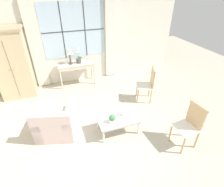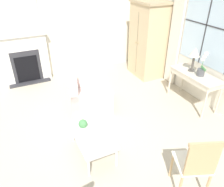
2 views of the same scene
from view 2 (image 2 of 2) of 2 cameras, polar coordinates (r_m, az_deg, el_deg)
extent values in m
plane|color=#B2A893|center=(4.19, -7.73, -11.87)|extent=(14.00, 14.00, 0.00)
cube|color=silver|center=(5.09, 25.93, 11.46)|extent=(7.20, 0.06, 2.80)
cube|color=silver|center=(4.98, 26.52, 14.90)|extent=(1.96, 0.01, 1.69)
cube|color=#2D2D33|center=(5.20, 23.50, 16.10)|extent=(0.02, 0.02, 1.69)
cube|color=#2D2D33|center=(4.98, 26.47, 14.89)|extent=(1.96, 0.02, 0.02)
cube|color=silver|center=(5.83, 16.35, 15.18)|extent=(0.37, 0.06, 2.72)
cube|color=silver|center=(6.35, -12.58, 17.07)|extent=(0.06, 7.20, 2.80)
cube|color=#2D2D33|center=(6.47, -20.59, 2.95)|extent=(0.34, 1.07, 0.04)
cube|color=silver|center=(6.30, -21.70, 8.20)|extent=(0.18, 1.19, 1.27)
cube|color=silver|center=(6.08, -22.87, 13.80)|extent=(0.24, 1.27, 0.04)
cube|color=black|center=(6.29, -21.21, 6.01)|extent=(0.02, 0.57, 0.70)
cube|color=#2D2D33|center=(6.27, -21.32, 6.52)|extent=(0.01, 0.73, 0.86)
cube|color=silver|center=(6.08, -23.87, 18.12)|extent=(0.04, 1.06, 0.92)
cube|color=silver|center=(6.06, -23.85, 18.09)|extent=(0.01, 0.98, 0.84)
cube|color=tan|center=(6.27, 9.25, 13.32)|extent=(0.93, 0.66, 1.98)
cube|color=tan|center=(6.05, 10.11, 22.57)|extent=(1.01, 0.72, 0.06)
cube|color=#74644C|center=(6.10, 6.56, 12.65)|extent=(0.01, 0.01, 1.66)
sphere|color=#997F4C|center=(6.13, 6.27, 13.13)|extent=(0.03, 0.03, 0.03)
sphere|color=#997F4C|center=(6.05, 6.77, 12.87)|extent=(0.03, 0.03, 0.03)
cube|color=beige|center=(5.12, 21.08, 4.71)|extent=(1.19, 0.49, 0.03)
cube|color=beige|center=(5.15, 20.95, 4.06)|extent=(1.14, 0.47, 0.10)
cylinder|color=beige|center=(5.51, 14.89, 3.14)|extent=(0.04, 0.04, 0.73)
cylinder|color=beige|center=(4.84, 23.04, -2.46)|extent=(0.04, 0.04, 0.73)
cylinder|color=beige|center=(5.76, 18.04, 3.90)|extent=(0.04, 0.04, 0.73)
cylinder|color=beige|center=(5.13, 26.15, -1.32)|extent=(0.04, 0.04, 0.73)
cylinder|color=#4C4742|center=(5.22, 20.04, 5.71)|extent=(0.15, 0.15, 0.02)
cylinder|color=#4C4742|center=(5.16, 20.38, 7.44)|extent=(0.05, 0.05, 0.32)
cone|color=beige|center=(5.07, 20.91, 10.11)|extent=(0.22, 0.22, 0.20)
cylinder|color=#4C4C51|center=(5.03, 22.15, 5.13)|extent=(0.16, 0.16, 0.15)
cylinder|color=#47844C|center=(4.93, 22.75, 7.90)|extent=(0.01, 0.01, 0.38)
cube|color=#47844C|center=(4.96, 22.79, 6.09)|extent=(0.15, 0.02, 0.09)
sphere|color=white|center=(4.95, 22.64, 8.24)|extent=(0.09, 0.09, 0.09)
sphere|color=white|center=(4.91, 23.03, 8.86)|extent=(0.09, 0.09, 0.09)
sphere|color=white|center=(4.87, 23.43, 9.49)|extent=(0.09, 0.09, 0.09)
cube|color=beige|center=(4.93, -5.44, -1.52)|extent=(1.04, 1.06, 0.40)
cube|color=beige|center=(4.73, -9.97, 2.15)|extent=(0.85, 0.38, 0.39)
cube|color=beige|center=(5.17, -5.83, 1.00)|extent=(0.42, 0.89, 0.54)
cube|color=beige|center=(4.62, -5.08, -2.86)|extent=(0.42, 0.89, 0.54)
cube|color=white|center=(3.31, 20.15, -16.60)|extent=(0.57, 0.57, 0.03)
cube|color=tan|center=(3.01, 22.47, -15.88)|extent=(0.18, 0.39, 0.49)
cube|color=tan|center=(2.83, 23.54, -12.12)|extent=(0.20, 0.41, 0.05)
cylinder|color=tan|center=(3.54, 15.30, -17.58)|extent=(0.04, 0.04, 0.47)
cylinder|color=tan|center=(3.67, 21.18, -16.74)|extent=(0.04, 0.04, 0.47)
cylinder|color=tan|center=(3.32, 17.34, -22.36)|extent=(0.04, 0.04, 0.47)
cylinder|color=tan|center=(3.46, 23.68, -21.21)|extent=(0.04, 0.04, 0.47)
cube|color=silver|center=(3.66, -5.13, -10.82)|extent=(0.94, 0.56, 0.03)
cube|color=beige|center=(3.69, -5.11, -11.20)|extent=(0.92, 0.55, 0.04)
cylinder|color=silver|center=(4.06, -10.28, -10.25)|extent=(0.04, 0.04, 0.38)
cylinder|color=silver|center=(3.48, -6.08, -18.58)|extent=(0.04, 0.04, 0.38)
cylinder|color=silver|center=(4.16, -4.11, -8.57)|extent=(0.04, 0.04, 0.38)
cylinder|color=silver|center=(3.59, 1.15, -16.25)|extent=(0.04, 0.04, 0.38)
cube|color=white|center=(3.73, -7.50, -8.98)|extent=(0.14, 0.14, 0.09)
sphere|color=#47844C|center=(3.67, -7.60, -7.84)|extent=(0.15, 0.15, 0.15)
cylinder|color=silver|center=(3.57, -3.56, -11.64)|extent=(0.10, 0.10, 0.01)
cylinder|color=beige|center=(3.52, -3.60, -10.73)|extent=(0.07, 0.07, 0.14)
cylinder|color=black|center=(3.47, -3.64, -9.80)|extent=(0.00, 0.00, 0.01)
camera|label=1|loc=(4.22, -58.49, 20.53)|focal=28.00mm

